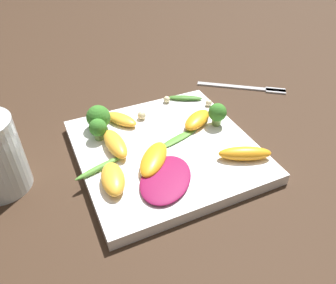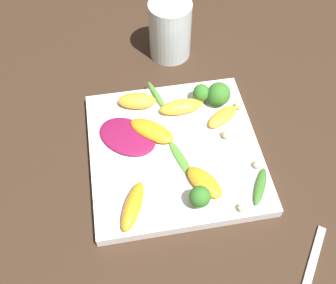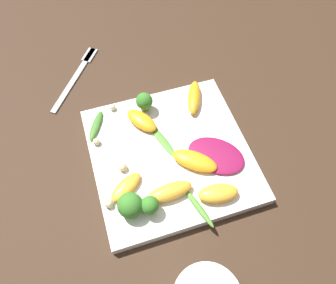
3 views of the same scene
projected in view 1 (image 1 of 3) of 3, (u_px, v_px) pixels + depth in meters
name	position (u px, v px, depth m)	size (l,w,h in m)	color
ground_plane	(166.00, 155.00, 0.53)	(2.40, 2.40, 0.00)	#382619
plate	(166.00, 150.00, 0.52)	(0.27, 0.27, 0.02)	white
fork	(251.00, 88.00, 0.70)	(0.16, 0.12, 0.01)	#B2B2B7
radicchio_leaf_0	(166.00, 179.00, 0.45)	(0.12, 0.12, 0.01)	maroon
orange_segment_0	(121.00, 119.00, 0.56)	(0.06, 0.07, 0.02)	#FCAD33
orange_segment_1	(113.00, 179.00, 0.44)	(0.04, 0.07, 0.02)	#FCAD33
orange_segment_2	(115.00, 144.00, 0.50)	(0.03, 0.08, 0.02)	#FCAD33
orange_segment_3	(245.00, 154.00, 0.49)	(0.08, 0.05, 0.02)	orange
orange_segment_4	(197.00, 120.00, 0.56)	(0.07, 0.06, 0.02)	orange
orange_segment_5	(154.00, 159.00, 0.48)	(0.08, 0.08, 0.02)	orange
broccoli_floret_0	(98.00, 117.00, 0.54)	(0.04, 0.04, 0.04)	#7A9E51
broccoli_floret_1	(98.00, 128.00, 0.52)	(0.03, 0.03, 0.04)	#7A9E51
broccoli_floret_2	(217.00, 113.00, 0.55)	(0.03, 0.03, 0.04)	#84AD5B
arugula_sprig_0	(179.00, 138.00, 0.53)	(0.08, 0.04, 0.00)	#518E33
arugula_sprig_1	(99.00, 168.00, 0.47)	(0.08, 0.03, 0.01)	#518E33
arugula_sprig_2	(185.00, 98.00, 0.62)	(0.07, 0.04, 0.01)	#3D7528
macadamia_nut_0	(105.00, 112.00, 0.58)	(0.01, 0.01, 0.01)	beige
macadamia_nut_1	(167.00, 99.00, 0.62)	(0.01, 0.01, 0.01)	beige
macadamia_nut_2	(209.00, 103.00, 0.61)	(0.01, 0.01, 0.01)	beige
macadamia_nut_3	(142.00, 115.00, 0.57)	(0.01, 0.01, 0.01)	beige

